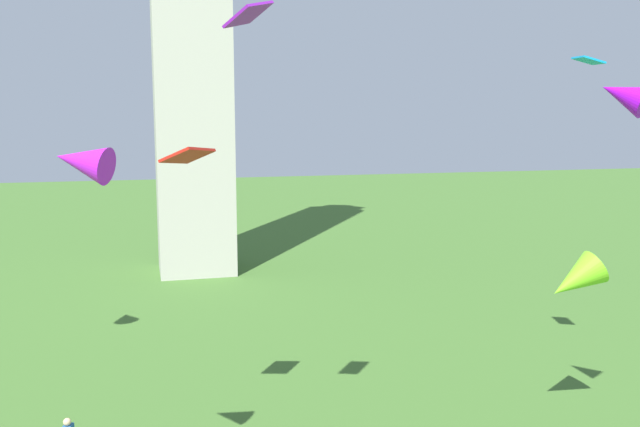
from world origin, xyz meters
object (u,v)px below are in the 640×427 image
(kite_flying_4, at_px, (588,60))
(kite_flying_0, at_px, (248,14))
(kite_flying_2, at_px, (624,95))
(kite_flying_3, at_px, (82,161))
(kite_flying_5, at_px, (188,156))
(kite_flying_6, at_px, (575,280))

(kite_flying_4, bearing_deg, kite_flying_0, 121.34)
(kite_flying_2, bearing_deg, kite_flying_4, -149.55)
(kite_flying_3, xyz_separation_m, kite_flying_5, (2.84, 4.42, -0.15))
(kite_flying_3, bearing_deg, kite_flying_2, 112.16)
(kite_flying_2, bearing_deg, kite_flying_3, -34.56)
(kite_flying_3, xyz_separation_m, kite_flying_6, (15.60, 2.14, -4.46))
(kite_flying_5, relative_size, kite_flying_6, 0.89)
(kite_flying_0, distance_m, kite_flying_4, 14.09)
(kite_flying_2, relative_size, kite_flying_4, 1.27)
(kite_flying_0, height_order, kite_flying_5, kite_flying_0)
(kite_flying_3, distance_m, kite_flying_6, 16.37)
(kite_flying_2, height_order, kite_flying_6, kite_flying_2)
(kite_flying_3, relative_size, kite_flying_5, 0.88)
(kite_flying_0, relative_size, kite_flying_5, 0.85)
(kite_flying_2, relative_size, kite_flying_5, 0.92)
(kite_flying_2, distance_m, kite_flying_5, 13.18)
(kite_flying_0, distance_m, kite_flying_5, 5.42)
(kite_flying_4, bearing_deg, kite_flying_6, 157.73)
(kite_flying_5, height_order, kite_flying_6, kite_flying_5)
(kite_flying_2, xyz_separation_m, kite_flying_6, (0.69, 2.69, -6.16))
(kite_flying_4, height_order, kite_flying_5, kite_flying_4)
(kite_flying_3, xyz_separation_m, kite_flying_4, (17.77, 5.03, 3.17))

